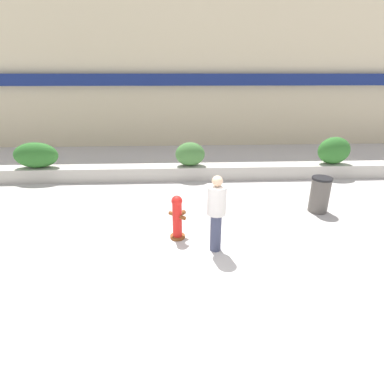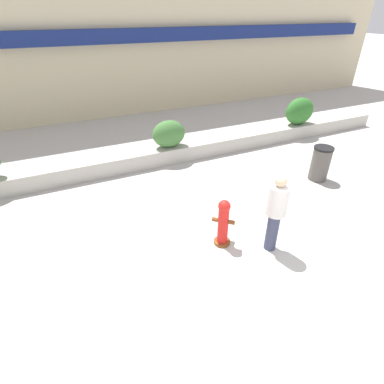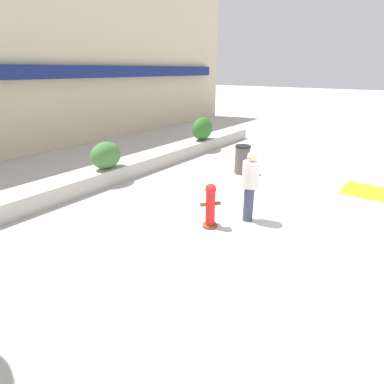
{
  "view_description": "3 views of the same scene",
  "coord_description": "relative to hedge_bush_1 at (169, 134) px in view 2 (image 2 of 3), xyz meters",
  "views": [
    {
      "loc": [
        -0.33,
        -4.56,
        3.65
      ],
      "look_at": [
        0.01,
        2.59,
        0.8
      ],
      "focal_mm": 28.0,
      "sensor_mm": 36.0,
      "label": 1
    },
    {
      "loc": [
        -3.04,
        -2.52,
        4.31
      ],
      "look_at": [
        -0.39,
        3.2,
        0.44
      ],
      "focal_mm": 28.0,
      "sensor_mm": 36.0,
      "label": 2
    },
    {
      "loc": [
        -5.63,
        -1.75,
        3.45
      ],
      "look_at": [
        -0.03,
        2.48,
        0.57
      ],
      "focal_mm": 28.0,
      "sensor_mm": 36.0,
      "label": 3
    }
  ],
  "objects": [
    {
      "name": "hedge_bush_1",
      "position": [
        0.0,
        0.0,
        0.0
      ],
      "size": [
        1.07,
        0.7,
        0.86
      ],
      "primitive_type": "ellipsoid",
      "color": "#427538",
      "rests_on": "planter_wall_low"
    },
    {
      "name": "ground_plane",
      "position": [
        -0.1,
        -6.0,
        -0.93
      ],
      "size": [
        120.0,
        120.0,
        0.0
      ],
      "primitive_type": "plane",
      "color": "#BCB7B2"
    },
    {
      "name": "planter_wall_low",
      "position": [
        -0.1,
        0.0,
        -0.68
      ],
      "size": [
        18.0,
        0.7,
        0.5
      ],
      "primitive_type": "cube",
      "color": "#B7B2A8",
      "rests_on": "ground"
    },
    {
      "name": "pedestrian",
      "position": [
        0.36,
        -4.87,
        0.06
      ],
      "size": [
        0.4,
        0.4,
        1.73
      ],
      "color": "#383D56",
      "rests_on": "ground"
    },
    {
      "name": "fire_hydrant",
      "position": [
        -0.47,
        -4.32,
        -0.38
      ],
      "size": [
        0.5,
        0.5,
        1.08
      ],
      "color": "brown",
      "rests_on": "ground"
    },
    {
      "name": "building_facade",
      "position": [
        -0.1,
        5.98,
        3.06
      ],
      "size": [
        30.0,
        1.36,
        8.0
      ],
      "color": "beige",
      "rests_on": "ground"
    },
    {
      "name": "trash_bin",
      "position": [
        3.5,
        -3.02,
        -0.42
      ],
      "size": [
        0.55,
        0.55,
        1.01
      ],
      "color": "#56514C",
      "rests_on": "ground"
    },
    {
      "name": "hedge_bush_2",
      "position": [
        5.32,
        0.0,
        0.07
      ],
      "size": [
        1.19,
        0.7,
        1.0
      ],
      "primitive_type": "ellipsoid",
      "color": "#2D6B28",
      "rests_on": "planter_wall_low"
    }
  ]
}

